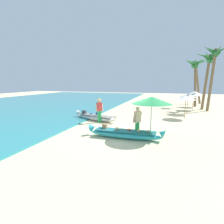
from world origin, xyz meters
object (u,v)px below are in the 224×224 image
object	(u,v)px
patio_umbrella_large	(152,100)
palm_tree_far_behind	(214,61)
palm_tree_tall_inland	(209,63)
palm_tree_mid_cluster	(196,68)
person_vendor_hatted	(99,108)
palm_tree_leaning_seaward	(196,67)
boat_cyan_foreground	(125,134)
person_tourist_customer	(137,120)
boat_white_midground	(95,117)

from	to	relation	value
patio_umbrella_large	palm_tree_far_behind	xyz separation A→B (m)	(4.96, 11.12, 3.08)
palm_tree_tall_inland	palm_tree_far_behind	bearing A→B (deg)	-77.09
palm_tree_mid_cluster	palm_tree_far_behind	size ratio (longest dim) A/B	0.87
person_vendor_hatted	palm_tree_far_behind	bearing A→B (deg)	43.14
patio_umbrella_large	palm_tree_tall_inland	world-z (taller)	palm_tree_tall_inland
patio_umbrella_large	palm_tree_mid_cluster	distance (m)	15.18
person_vendor_hatted	patio_umbrella_large	size ratio (longest dim) A/B	0.82
person_vendor_hatted	palm_tree_far_behind	distance (m)	13.00
person_vendor_hatted	palm_tree_leaning_seaward	xyz separation A→B (m)	(8.19, 15.33, 3.98)
boat_cyan_foreground	palm_tree_far_behind	bearing A→B (deg)	61.44
palm_tree_leaning_seaward	person_vendor_hatted	bearing A→B (deg)	-118.13
patio_umbrella_large	palm_tree_leaning_seaward	bearing A→B (deg)	77.04
palm_tree_tall_inland	palm_tree_far_behind	world-z (taller)	palm_tree_far_behind
person_vendor_hatted	palm_tree_tall_inland	xyz separation A→B (m)	(8.75, 9.59, 3.91)
palm_tree_mid_cluster	palm_tree_tall_inland	bearing A→B (deg)	-66.18
person_tourist_customer	palm_tree_far_behind	bearing A→B (deg)	62.64
person_vendor_hatted	palm_tree_tall_inland	size ratio (longest dim) A/B	0.30
person_vendor_hatted	palm_tree_leaning_seaward	bearing A→B (deg)	61.87
palm_tree_mid_cluster	boat_white_midground	bearing A→B (deg)	-126.90
person_tourist_customer	patio_umbrella_large	distance (m)	1.35
boat_white_midground	person_tourist_customer	bearing A→B (deg)	-39.54
boat_cyan_foreground	palm_tree_far_behind	size ratio (longest dim) A/B	0.64
person_tourist_customer	palm_tree_leaning_seaward	world-z (taller)	palm_tree_leaning_seaward
palm_tree_leaning_seaward	palm_tree_far_behind	bearing A→B (deg)	-83.23
patio_umbrella_large	palm_tree_tall_inland	bearing A→B (deg)	69.04
person_vendor_hatted	boat_white_midground	bearing A→B (deg)	133.29
boat_cyan_foreground	palm_tree_far_behind	world-z (taller)	palm_tree_far_behind
palm_tree_mid_cluster	person_tourist_customer	bearing A→B (deg)	-107.22
boat_white_midground	palm_tree_tall_inland	bearing A→B (deg)	43.67
person_vendor_hatted	boat_cyan_foreground	bearing A→B (deg)	-48.78
palm_tree_far_behind	boat_white_midground	bearing A→B (deg)	-141.00
person_vendor_hatted	palm_tree_tall_inland	bearing A→B (deg)	47.62
palm_tree_mid_cluster	boat_cyan_foreground	bearing A→B (deg)	-108.68
palm_tree_far_behind	person_tourist_customer	bearing A→B (deg)	-117.36
palm_tree_leaning_seaward	palm_tree_far_behind	world-z (taller)	palm_tree_far_behind
boat_cyan_foreground	person_tourist_customer	bearing A→B (deg)	42.11
boat_cyan_foreground	palm_tree_leaning_seaward	world-z (taller)	palm_tree_leaning_seaward
boat_white_midground	palm_tree_far_behind	distance (m)	13.31
palm_tree_far_behind	boat_cyan_foreground	bearing A→B (deg)	-118.56
person_tourist_customer	palm_tree_mid_cluster	bearing A→B (deg)	72.78
boat_white_midground	palm_tree_far_behind	world-z (taller)	palm_tree_far_behind
person_tourist_customer	palm_tree_far_behind	xyz separation A→B (m)	(5.71, 11.03, 4.19)
boat_cyan_foreground	patio_umbrella_large	xyz separation A→B (m)	(1.33, 0.43, 1.82)
palm_tree_mid_cluster	palm_tree_far_behind	distance (m)	3.62
person_vendor_hatted	person_tourist_customer	world-z (taller)	person_vendor_hatted
boat_cyan_foreground	person_tourist_customer	xyz separation A→B (m)	(0.58, 0.53, 0.70)
person_vendor_hatted	palm_tree_tall_inland	world-z (taller)	palm_tree_tall_inland
boat_white_midground	palm_tree_mid_cluster	bearing A→B (deg)	53.10
person_tourist_customer	palm_tree_mid_cluster	xyz separation A→B (m)	(4.46, 14.39, 3.74)
person_tourist_customer	palm_tree_tall_inland	size ratio (longest dim) A/B	0.27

